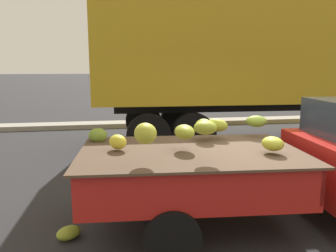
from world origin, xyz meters
The scene contains 5 objects.
ground centered at (0.00, 0.00, 0.00)m, with size 220.00×220.00×0.00m, color #28282B.
curb_strip centered at (0.00, 7.97, 0.08)m, with size 80.00×0.80×0.16m, color gray.
pickup_truck centered at (0.83, -0.29, 0.88)m, with size 5.21×2.21×1.70m.
semi_trailer centered at (3.33, 4.44, 2.54)m, with size 12.09×3.05×3.95m.
fallen_banana_bunch_near_tailgate centered at (-2.79, -0.20, 0.08)m, with size 0.32×0.23×0.16m, color olive.
Camera 1 is at (-2.21, -4.28, 2.16)m, focal length 35.57 mm.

